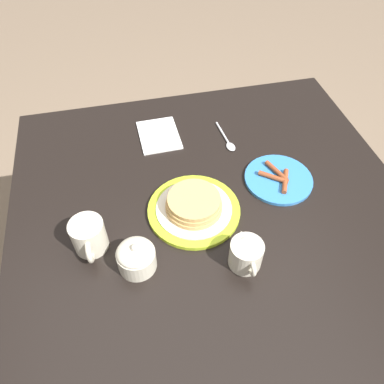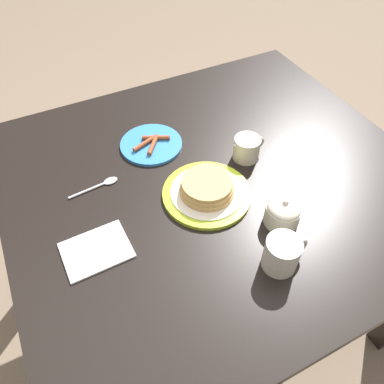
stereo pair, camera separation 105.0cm
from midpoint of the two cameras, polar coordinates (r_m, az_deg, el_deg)
name	(u,v)px [view 2 (the right image)]	position (r m, az deg, el deg)	size (l,w,h in m)	color
ground_plane	(208,295)	(1.59, -10.41, -28.68)	(8.00, 8.00, 0.00)	#7A6651
dining_table	(214,201)	(1.00, -15.67, -19.99)	(1.19, 1.08, 0.75)	black
pancake_plate	(207,190)	(0.86, -20.59, -20.92)	(0.25, 0.25, 0.06)	#AAC628
side_plate_bacon	(151,144)	(1.02, -26.61, -9.06)	(0.19, 0.19, 0.02)	#337AC6
coffee_mug	(283,253)	(0.75, -10.96, -37.17)	(0.11, 0.08, 0.09)	beige
creamer_pitcher	(246,148)	(0.87, -10.78, -11.89)	(0.11, 0.08, 0.08)	beige
sugar_bowl	(283,212)	(0.77, -7.64, -27.99)	(0.09, 0.09, 0.08)	beige
napkin	(96,250)	(0.96, -40.98, -28.13)	(0.16, 0.13, 0.01)	white
spoon	(102,184)	(1.02, -36.30, -16.49)	(0.15, 0.03, 0.01)	silver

